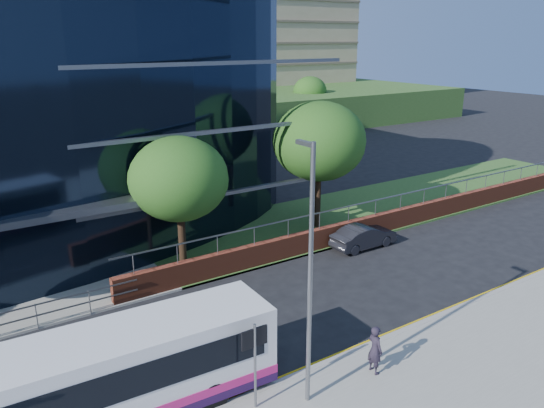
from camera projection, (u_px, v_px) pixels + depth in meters
grass_verge at (400, 201)px, 36.27m from camera, size 36.00×8.00×0.12m
retaining_wall at (399, 219)px, 31.05m from camera, size 34.00×0.40×2.11m
apartment_block at (199, 35)px, 73.87m from camera, size 60.00×42.00×30.00m
street_sign at (255, 348)px, 15.34m from camera, size 0.85×0.09×2.80m
tree_far_c at (179, 179)px, 24.35m from camera, size 4.62×4.62×6.51m
tree_far_d at (319, 141)px, 29.70m from camera, size 5.28×5.28×7.44m
tree_dist_e at (205, 97)px, 57.95m from camera, size 4.62×4.62×6.51m
tree_dist_f at (310, 91)px, 68.09m from camera, size 4.29×4.29×6.05m
streetlight_east at (310, 271)px, 14.98m from camera, size 0.15×0.77×8.00m
city_bus at (102, 380)px, 14.99m from camera, size 10.56×2.85×2.83m
parked_car at (364, 236)px, 28.22m from camera, size 3.79×1.34×1.25m
pedestrian at (375, 349)px, 17.34m from camera, size 0.44×0.64×1.69m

